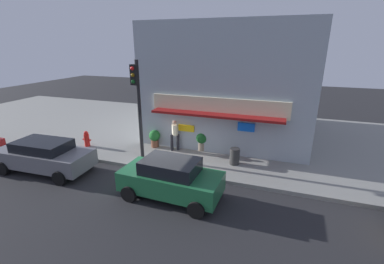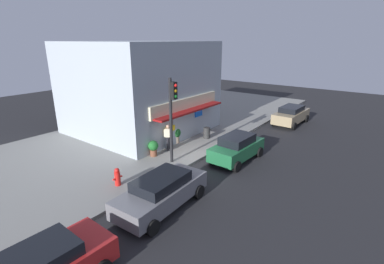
{
  "view_description": "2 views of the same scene",
  "coord_description": "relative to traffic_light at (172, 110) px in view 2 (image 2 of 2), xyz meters",
  "views": [
    {
      "loc": [
        4.99,
        -9.97,
        5.79
      ],
      "look_at": [
        1.19,
        0.93,
        1.9
      ],
      "focal_mm": 24.36,
      "sensor_mm": 36.0,
      "label": 1
    },
    {
      "loc": [
        -13.23,
        -9.2,
        7.11
      ],
      "look_at": [
        0.34,
        1.05,
        1.52
      ],
      "focal_mm": 26.47,
      "sensor_mm": 36.0,
      "label": 2
    }
  ],
  "objects": [
    {
      "name": "parked_car_green",
      "position": [
        2.85,
        -2.67,
        -2.52
      ],
      "size": [
        4.03,
        2.07,
        1.62
      ],
      "color": "#1E6038",
      "rests_on": "ground_plane"
    },
    {
      "name": "ground_plane",
      "position": [
        1.62,
        -0.97,
        -3.35
      ],
      "size": [
        64.54,
        64.54,
        0.0
      ],
      "primitive_type": "plane",
      "color": "#232326"
    },
    {
      "name": "trash_can",
      "position": [
        4.73,
        0.82,
        -2.77
      ],
      "size": [
        0.49,
        0.49,
        0.82
      ],
      "primitive_type": "cylinder",
      "color": "#2D2D2D",
      "rests_on": "sidewalk"
    },
    {
      "name": "parked_car_grey",
      "position": [
        -3.72,
        -2.55,
        -2.54
      ],
      "size": [
        4.67,
        2.17,
        1.54
      ],
      "color": "slate",
      "rests_on": "ground_plane"
    },
    {
      "name": "potted_plant_by_doorway",
      "position": [
        -0.02,
        1.59,
        -2.6
      ],
      "size": [
        0.63,
        0.63,
        1.0
      ],
      "color": "brown",
      "rests_on": "sidewalk"
    },
    {
      "name": "pedestrian",
      "position": [
        1.27,
        1.51,
        -2.23
      ],
      "size": [
        0.51,
        0.51,
        1.73
      ],
      "color": "black",
      "rests_on": "sidewalk"
    },
    {
      "name": "potted_plant_by_window",
      "position": [
        2.68,
        2.02,
        -2.57
      ],
      "size": [
        0.67,
        0.67,
        1.06
      ],
      "color": "gray",
      "rests_on": "sidewalk"
    },
    {
      "name": "fire_hydrant",
      "position": [
        -3.77,
        0.38,
        -2.73
      ],
      "size": [
        0.53,
        0.29,
        0.92
      ],
      "color": "red",
      "rests_on": "sidewalk"
    },
    {
      "name": "traffic_light",
      "position": [
        0.0,
        0.0,
        0.0
      ],
      "size": [
        0.32,
        0.58,
        4.95
      ],
      "color": "black",
      "rests_on": "sidewalk"
    },
    {
      "name": "corner_building",
      "position": [
        3.55,
        6.34,
        0.22
      ],
      "size": [
        9.37,
        9.86,
        6.8
      ],
      "color": "#9EA8B2",
      "rests_on": "sidewalk"
    },
    {
      "name": "sidewalk",
      "position": [
        1.62,
        5.2,
        -3.26
      ],
      "size": [
        43.03,
        12.33,
        0.17
      ],
      "primitive_type": "cube",
      "color": "gray",
      "rests_on": "ground_plane"
    },
    {
      "name": "parked_car_tan",
      "position": [
        12.69,
        -2.67,
        -2.51
      ],
      "size": [
        4.48,
        2.12,
        1.59
      ],
      "color": "#9E8966",
      "rests_on": "ground_plane"
    }
  ]
}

